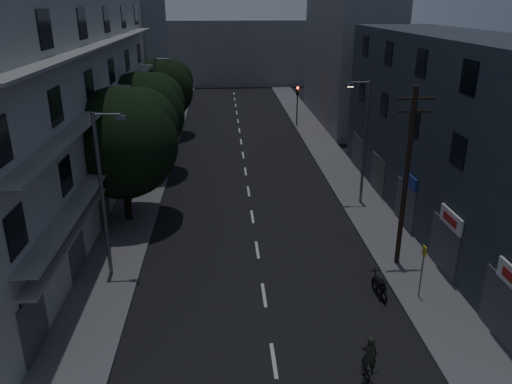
{
  "coord_description": "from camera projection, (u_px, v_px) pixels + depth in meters",
  "views": [
    {
      "loc": [
        -1.7,
        -13.23,
        12.68
      ],
      "look_at": [
        0.0,
        12.0,
        3.0
      ],
      "focal_mm": 35.0,
      "sensor_mm": 36.0,
      "label": 1
    }
  ],
  "objects": [
    {
      "name": "motorcycle",
      "position": [
        379.0,
        287.0,
        22.83
      ],
      "size": [
        0.51,
        1.77,
        1.13
      ],
      "rotation": [
        0.0,
        0.0,
        0.08
      ],
      "color": "black",
      "rests_on": "ground"
    },
    {
      "name": "ground",
      "position": [
        245.0,
        169.0,
        40.26
      ],
      "size": [
        160.0,
        160.0,
        0.0
      ],
      "primitive_type": "plane",
      "color": "black",
      "rests_on": "ground"
    },
    {
      "name": "building_right",
      "position": [
        461.0,
        134.0,
        28.8
      ],
      "size": [
        6.19,
        28.0,
        11.0
      ],
      "color": "#2B313A",
      "rests_on": "ground"
    },
    {
      "name": "building_far_end",
      "position": [
        232.0,
        52.0,
        80.41
      ],
      "size": [
        24.0,
        8.0,
        10.0
      ],
      "primitive_type": "cube",
      "color": "slate",
      "rests_on": "ground"
    },
    {
      "name": "street_lamp_left_far",
      "position": [
        159.0,
        99.0,
        44.2
      ],
      "size": [
        1.51,
        0.25,
        8.0
      ],
      "color": "#595C60",
      "rests_on": "sidewalk_left"
    },
    {
      "name": "cyclist",
      "position": [
        368.0,
        367.0,
        17.5
      ],
      "size": [
        0.7,
        1.61,
        1.98
      ],
      "rotation": [
        0.0,
        0.0,
        -0.1
      ],
      "color": "black",
      "rests_on": "ground"
    },
    {
      "name": "utility_pole",
      "position": [
        406.0,
        175.0,
        23.94
      ],
      "size": [
        1.8,
        0.24,
        9.0
      ],
      "color": "black",
      "rests_on": "sidewalk_right"
    },
    {
      "name": "tree_near",
      "position": [
        123.0,
        139.0,
        29.01
      ],
      "size": [
        6.55,
        6.55,
        8.08
      ],
      "color": "black",
      "rests_on": "sidewalk_left"
    },
    {
      "name": "tree_mid",
      "position": [
        143.0,
        111.0,
        37.25
      ],
      "size": [
        6.32,
        6.32,
        7.78
      ],
      "color": "black",
      "rests_on": "sidewalk_left"
    },
    {
      "name": "street_lamp_right",
      "position": [
        364.0,
        137.0,
        31.81
      ],
      "size": [
        1.51,
        0.25,
        8.0
      ],
      "color": "slate",
      "rests_on": "sidewalk_right"
    },
    {
      "name": "building_left",
      "position": [
        54.0,
        101.0,
        30.49
      ],
      "size": [
        7.0,
        36.0,
        14.0
      ],
      "color": "#AEAEA9",
      "rests_on": "ground"
    },
    {
      "name": "street_lamp_left_near",
      "position": [
        104.0,
        188.0,
        23.05
      ],
      "size": [
        1.51,
        0.25,
        8.0
      ],
      "color": "slate",
      "rests_on": "sidewalk_left"
    },
    {
      "name": "sidewalk_left",
      "position": [
        151.0,
        170.0,
        39.77
      ],
      "size": [
        3.0,
        90.0,
        0.15
      ],
      "primitive_type": "cube",
      "color": "#565659",
      "rests_on": "ground"
    },
    {
      "name": "building_far_right",
      "position": [
        347.0,
        62.0,
        54.53
      ],
      "size": [
        6.0,
        20.0,
        13.0
      ],
      "primitive_type": "cube",
      "color": "slate",
      "rests_on": "ground"
    },
    {
      "name": "sidewalk_right",
      "position": [
        337.0,
        166.0,
        40.71
      ],
      "size": [
        3.0,
        90.0,
        0.15
      ],
      "primitive_type": "cube",
      "color": "#565659",
      "rests_on": "ground"
    },
    {
      "name": "traffic_signal_far_right",
      "position": [
        297.0,
        97.0,
        53.19
      ],
      "size": [
        0.28,
        0.37,
        4.1
      ],
      "color": "black",
      "rests_on": "sidewalk_right"
    },
    {
      "name": "traffic_signal_far_left",
      "position": [
        176.0,
        99.0,
        52.2
      ],
      "size": [
        0.28,
        0.37,
        4.1
      ],
      "color": "black",
      "rests_on": "sidewalk_left"
    },
    {
      "name": "tree_far",
      "position": [
        163.0,
        87.0,
        48.57
      ],
      "size": [
        6.06,
        6.06,
        7.49
      ],
      "color": "black",
      "rests_on": "sidewalk_left"
    },
    {
      "name": "lane_markings",
      "position": [
        242.0,
        148.0,
        46.09
      ],
      "size": [
        0.15,
        60.5,
        0.01
      ],
      "color": "beige",
      "rests_on": "ground"
    },
    {
      "name": "bus_stop_sign",
      "position": [
        423.0,
        262.0,
        22.05
      ],
      "size": [
        0.06,
        0.35,
        2.52
      ],
      "color": "#595B60",
      "rests_on": "sidewalk_right"
    },
    {
      "name": "building_far_left",
      "position": [
        133.0,
        44.0,
        58.08
      ],
      "size": [
        6.0,
        20.0,
        16.0
      ],
      "primitive_type": "cube",
      "color": "slate",
      "rests_on": "ground"
    }
  ]
}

